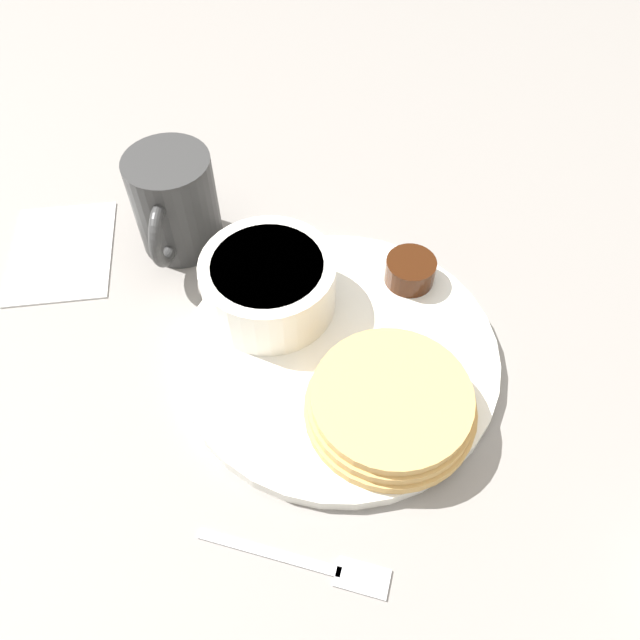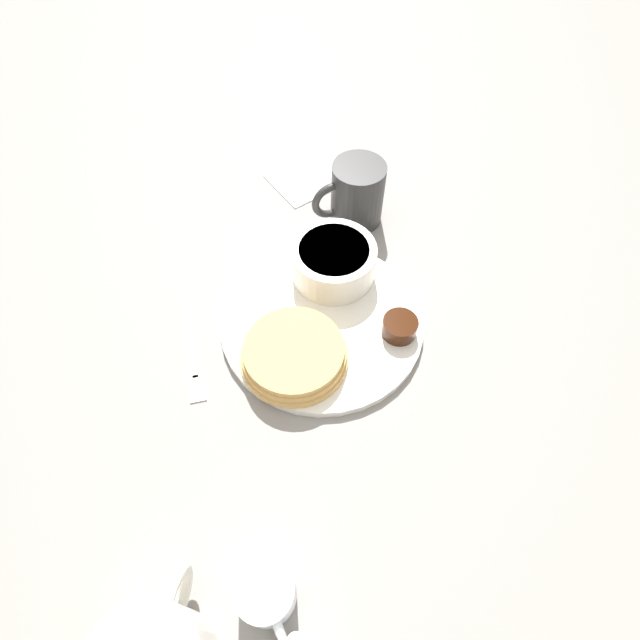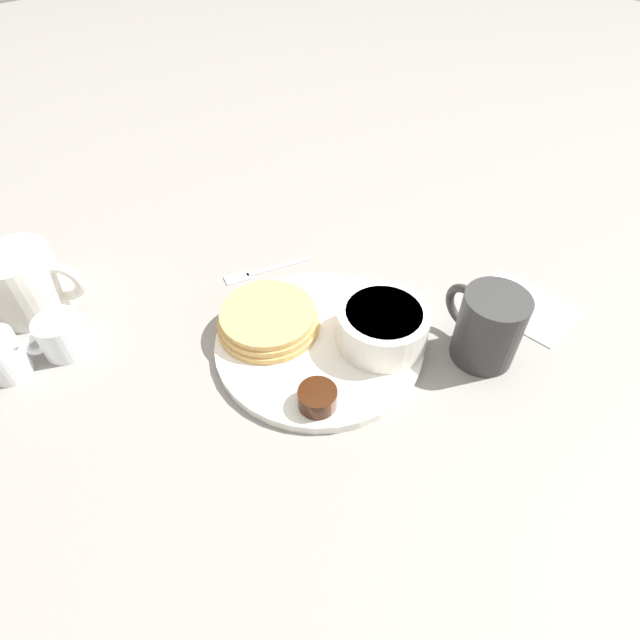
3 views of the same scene
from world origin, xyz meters
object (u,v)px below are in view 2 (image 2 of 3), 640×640
object	(u,v)px
coffee_mug	(356,194)
creamer_pitcher_near	(266,593)
bowl	(334,261)
fork	(194,364)
plate	(322,322)

from	to	relation	value
coffee_mug	creamer_pitcher_near	xyz separation A→B (m)	(-0.35, -0.38, -0.02)
bowl	fork	size ratio (longest dim) A/B	0.87
coffee_mug	fork	world-z (taller)	coffee_mug
plate	fork	distance (m)	0.17
plate	bowl	xyz separation A→B (m)	(0.05, 0.06, 0.03)
plate	bowl	distance (m)	0.08
plate	bowl	bearing A→B (deg)	46.59
bowl	coffee_mug	distance (m)	0.12
plate	coffee_mug	distance (m)	0.21
bowl	creamer_pitcher_near	bearing A→B (deg)	-131.72
plate	creamer_pitcher_near	size ratio (longest dim) A/B	3.29
bowl	coffee_mug	size ratio (longest dim) A/B	1.03
coffee_mug	creamer_pitcher_near	world-z (taller)	coffee_mug
plate	fork	xyz separation A→B (m)	(-0.17, 0.03, -0.00)
fork	plate	bearing A→B (deg)	-10.73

